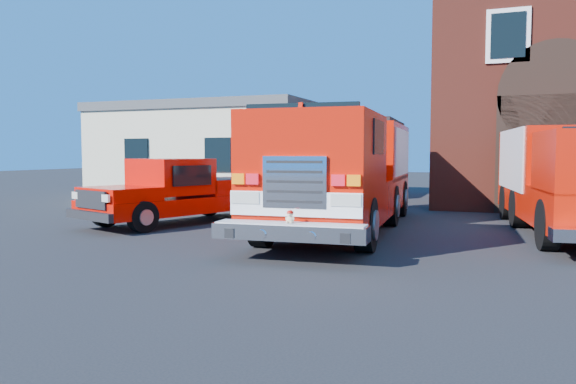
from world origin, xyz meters
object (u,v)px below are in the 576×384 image
at_px(fire_engine, 344,170).
at_px(pickup_truck, 179,193).
at_px(side_building, 221,150).
at_px(secondary_truck, 571,176).

distance_m(fire_engine, pickup_truck, 4.96).
distance_m(side_building, fire_engine, 13.31).
bearing_deg(secondary_truck, pickup_truck, -170.54).
xyz_separation_m(fire_engine, pickup_truck, (-4.89, -0.45, -0.70)).
bearing_deg(pickup_truck, secondary_truck, 9.46).
bearing_deg(side_building, pickup_truck, -68.54).
xyz_separation_m(side_building, pickup_truck, (4.05, -10.30, -1.30)).
bearing_deg(secondary_truck, side_building, 149.64).
height_order(pickup_truck, secondary_truck, secondary_truck).
bearing_deg(fire_engine, secondary_truck, 13.01).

